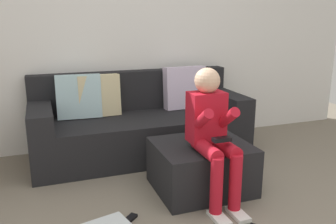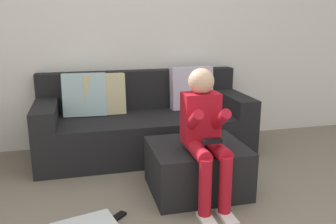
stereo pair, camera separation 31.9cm
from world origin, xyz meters
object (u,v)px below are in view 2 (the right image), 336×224
person_seated (205,130)px  ottoman (197,168)px  remote_by_storage_bin (116,218)px  couch_sectional (143,123)px

person_seated → ottoman: bearing=87.8°
person_seated → remote_by_storage_bin: 0.93m
ottoman → remote_by_storage_bin: ottoman is taller
couch_sectional → ottoman: (0.28, -1.00, -0.13)m
person_seated → remote_by_storage_bin: size_ratio=5.51×
couch_sectional → person_seated: person_seated is taller
couch_sectional → person_seated: bearing=-77.3°
person_seated → remote_by_storage_bin: (-0.71, -0.12, -0.59)m
ottoman → couch_sectional: bearing=105.4°
couch_sectional → person_seated: (0.27, -1.19, 0.27)m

